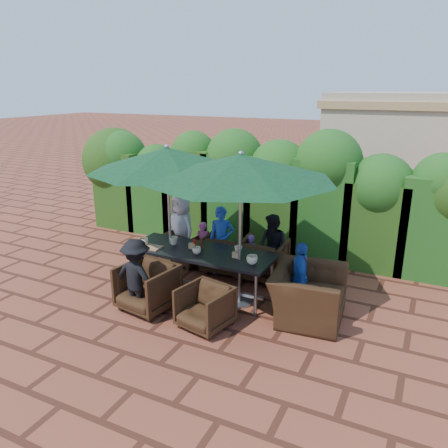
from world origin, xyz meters
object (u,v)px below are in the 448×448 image
at_px(chair_near_left, 147,285).
at_px(chair_end_right, 308,287).
at_px(chair_far_right, 263,257).
at_px(umbrella_left, 167,159).
at_px(umbrella_right, 241,167).
at_px(chair_far_left, 185,246).
at_px(dining_table, 200,255).
at_px(chair_near_right, 205,305).
at_px(chair_far_mid, 226,251).

height_order(chair_near_left, chair_end_right, chair_end_right).
xyz_separation_m(chair_far_right, chair_end_right, (1.12, -1.05, 0.11)).
bearing_deg(umbrella_left, chair_end_right, -3.08).
distance_m(umbrella_right, chair_far_left, 2.71).
xyz_separation_m(dining_table, chair_near_right, (0.60, -0.97, -0.33)).
distance_m(umbrella_left, chair_near_left, 2.05).
distance_m(umbrella_left, umbrella_right, 1.39).
bearing_deg(chair_far_mid, dining_table, 85.27).
xyz_separation_m(umbrella_left, chair_far_left, (-0.27, 0.92, -1.86)).
xyz_separation_m(chair_far_left, chair_far_right, (1.65, -0.01, 0.05)).
bearing_deg(chair_far_left, umbrella_left, 111.13).
xyz_separation_m(dining_table, chair_near_left, (-0.47, -0.88, -0.27)).
relative_size(umbrella_right, chair_far_left, 4.04).
bearing_deg(dining_table, chair_end_right, -1.75).
bearing_deg(chair_far_left, chair_near_left, 108.10).
distance_m(chair_far_mid, chair_near_right, 2.07).
bearing_deg(umbrella_right, chair_far_left, 146.97).
height_order(chair_far_left, chair_near_right, chair_far_left).
bearing_deg(chair_near_left, umbrella_left, 109.16).
bearing_deg(umbrella_left, dining_table, -6.94).
distance_m(chair_far_right, chair_near_left, 2.23).
bearing_deg(chair_end_right, chair_far_right, 41.68).
bearing_deg(chair_far_left, chair_near_right, 132.41).
height_order(chair_far_mid, chair_end_right, chair_end_right).
height_order(umbrella_left, umbrella_right, same).
distance_m(dining_table, chair_near_right, 1.19).
bearing_deg(chair_far_left, chair_far_right, -175.27).
xyz_separation_m(umbrella_right, chair_far_mid, (-0.76, 1.08, -1.82)).
xyz_separation_m(dining_table, chair_end_right, (1.86, -0.06, -0.17)).
height_order(chair_far_mid, chair_near_right, chair_far_mid).
relative_size(chair_near_left, chair_end_right, 0.69).
relative_size(umbrella_left, chair_near_left, 3.23).
bearing_deg(umbrella_left, chair_far_right, 33.48).
xyz_separation_m(chair_far_mid, chair_near_left, (-0.45, -1.88, 0.01)).
bearing_deg(umbrella_left, chair_far_mid, 55.99).
bearing_deg(chair_near_right, chair_far_right, 97.88).
distance_m(dining_table, chair_near_left, 1.03).
bearing_deg(chair_near_right, dining_table, 133.87).
height_order(umbrella_right, chair_far_right, umbrella_right).
height_order(umbrella_left, chair_far_mid, umbrella_left).
height_order(dining_table, umbrella_left, umbrella_left).
distance_m(umbrella_right, chair_end_right, 2.04).
bearing_deg(chair_far_right, chair_far_mid, -2.29).
relative_size(chair_near_right, chair_end_right, 0.59).
height_order(umbrella_left, chair_far_left, umbrella_left).
bearing_deg(chair_far_mid, chair_far_right, 173.70).
relative_size(umbrella_right, chair_near_right, 4.18).
bearing_deg(chair_near_right, umbrella_right, 92.83).
bearing_deg(chair_far_right, umbrella_left, 32.05).
xyz_separation_m(chair_near_left, chair_near_right, (1.07, -0.09, -0.06)).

